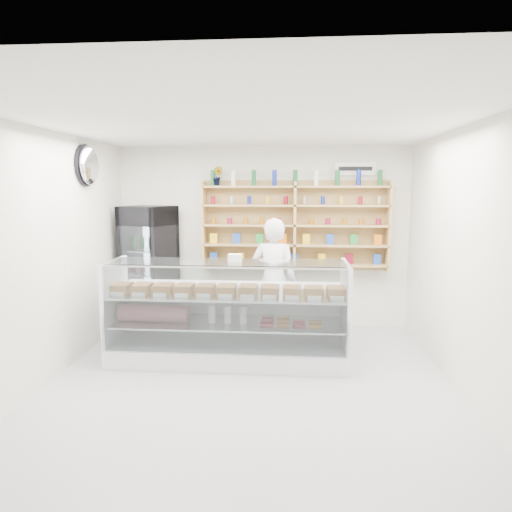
{
  "coord_description": "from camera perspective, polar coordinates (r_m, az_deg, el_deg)",
  "views": [
    {
      "loc": [
        0.46,
        -4.61,
        2.14
      ],
      "look_at": [
        0.02,
        0.9,
        1.33
      ],
      "focal_mm": 32.0,
      "sensor_mm": 36.0,
      "label": 1
    }
  ],
  "objects": [
    {
      "name": "room",
      "position": [
        4.7,
        -1.12,
        -0.77
      ],
      "size": [
        5.0,
        5.0,
        5.0
      ],
      "color": "#9B9A9F",
      "rests_on": "ground"
    },
    {
      "name": "display_counter",
      "position": [
        5.8,
        -3.48,
        -9.65
      ],
      "size": [
        2.93,
        0.87,
        1.27
      ],
      "color": "white",
      "rests_on": "floor"
    },
    {
      "name": "shop_worker",
      "position": [
        6.38,
        2.22,
        -3.08
      ],
      "size": [
        0.71,
        0.53,
        1.76
      ],
      "primitive_type": "imported",
      "rotation": [
        0.0,
        0.0,
        2.96
      ],
      "color": "silver",
      "rests_on": "floor"
    },
    {
      "name": "drinks_cooler",
      "position": [
        7.19,
        -13.18,
        -1.43
      ],
      "size": [
        0.86,
        0.84,
        1.89
      ],
      "rotation": [
        0.0,
        0.0,
        -0.32
      ],
      "color": "black",
      "rests_on": "floor"
    },
    {
      "name": "wall_shelving",
      "position": [
        6.98,
        4.86,
        3.8
      ],
      "size": [
        2.84,
        0.28,
        1.33
      ],
      "color": "tan",
      "rests_on": "back_wall"
    },
    {
      "name": "potted_plant",
      "position": [
        7.05,
        -4.87,
        9.91
      ],
      "size": [
        0.17,
        0.15,
        0.29
      ],
      "primitive_type": "imported",
      "rotation": [
        0.0,
        0.0,
        -0.12
      ],
      "color": "#1E6626",
      "rests_on": "wall_shelving"
    },
    {
      "name": "security_mirror",
      "position": [
        6.39,
        -20.14,
        10.6
      ],
      "size": [
        0.15,
        0.5,
        0.5
      ],
      "primitive_type": "ellipsoid",
      "color": "silver",
      "rests_on": "left_wall"
    },
    {
      "name": "wall_sign",
      "position": [
        7.15,
        12.3,
        10.62
      ],
      "size": [
        0.62,
        0.03,
        0.2
      ],
      "primitive_type": "cube",
      "color": "white",
      "rests_on": "back_wall"
    }
  ]
}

